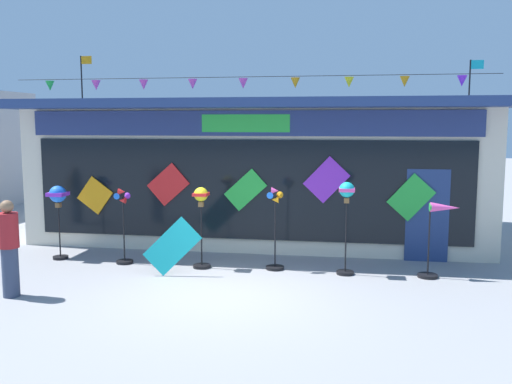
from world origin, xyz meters
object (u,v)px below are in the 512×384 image
kite_shop_building (264,167)px  wind_spinner_center_left (201,210)px  wind_spinner_left (123,225)px  wind_spinner_far_right (439,229)px  wind_spinner_center_right (275,229)px  person_near_camera (9,248)px  wind_spinner_far_left (58,201)px  wind_spinner_right (347,205)px  display_kite_on_ground (172,246)px

kite_shop_building → wind_spinner_center_left: (-0.68, -4.02, -0.57)m
kite_shop_building → wind_spinner_left: bearing=-121.2°
kite_shop_building → wind_spinner_far_right: kite_shop_building is taller
wind_spinner_center_right → wind_spinner_far_right: (3.17, -0.08, 0.10)m
kite_shop_building → wind_spinner_center_left: bearing=-99.7°
wind_spinner_left → person_near_camera: 2.66m
wind_spinner_far_left → kite_shop_building: bearing=44.0°
wind_spinner_far_left → wind_spinner_right: size_ratio=0.88×
display_kite_on_ground → wind_spinner_left: bearing=151.5°
wind_spinner_center_right → wind_spinner_far_right: 3.18m
kite_shop_building → display_kite_on_ground: bearing=-103.2°
wind_spinner_center_right → person_near_camera: (-4.25, -2.51, 0.01)m
wind_spinner_center_left → person_near_camera: 3.66m
wind_spinner_left → wind_spinner_center_left: wind_spinner_center_left is taller
display_kite_on_ground → wind_spinner_center_left: bearing=57.9°
wind_spinner_center_left → wind_spinner_right: bearing=-0.3°
wind_spinner_center_right → person_near_camera: bearing=-149.5°
wind_spinner_left → kite_shop_building: bearing=58.8°
kite_shop_building → wind_spinner_left: (-2.40, -3.97, -0.94)m
wind_spinner_right → display_kite_on_ground: wind_spinner_right is taller
wind_spinner_far_left → wind_spinner_right: wind_spinner_right is taller
wind_spinner_far_left → wind_spinner_center_left: wind_spinner_center_left is taller
wind_spinner_center_right → wind_spinner_far_right: wind_spinner_center_right is taller
wind_spinner_left → wind_spinner_center_left: size_ratio=0.96×
wind_spinner_far_left → wind_spinner_far_right: (7.95, -0.18, -0.34)m
wind_spinner_left → display_kite_on_ground: bearing=-28.5°
wind_spinner_left → wind_spinner_right: 4.68m
wind_spinner_left → person_near_camera: person_near_camera is taller
wind_spinner_left → display_kite_on_ground: wind_spinner_left is taller
wind_spinner_right → person_near_camera: size_ratio=1.09×
kite_shop_building → display_kite_on_ground: 4.95m
wind_spinner_far_left → person_near_camera: 2.69m
wind_spinner_left → wind_spinner_far_right: 6.40m
wind_spinner_center_left → wind_spinner_right: 2.94m
wind_spinner_center_right → person_near_camera: 4.93m
wind_spinner_left → person_near_camera: (-1.02, -2.45, 0.02)m
person_near_camera → display_kite_on_ground: bearing=149.6°
wind_spinner_far_left → wind_spinner_left: 1.62m
wind_spinner_far_left → wind_spinner_center_left: size_ratio=0.97×
wind_spinner_center_right → wind_spinner_left: bearing=-179.1°
wind_spinner_center_right → person_near_camera: wind_spinner_center_right is taller
wind_spinner_far_left → wind_spinner_center_right: wind_spinner_center_right is taller
kite_shop_building → wind_spinner_far_left: size_ratio=7.02×
wind_spinner_far_left → person_near_camera: (0.53, -2.61, -0.44)m
wind_spinner_far_left → wind_spinner_right: (6.20, -0.22, 0.09)m
display_kite_on_ground → person_near_camera: bearing=-143.2°
wind_spinner_left → person_near_camera: size_ratio=0.96×
wind_spinner_center_right → wind_spinner_right: 1.52m
wind_spinner_far_left → display_kite_on_ground: 3.07m
wind_spinner_center_left → display_kite_on_ground: (-0.41, -0.65, -0.62)m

